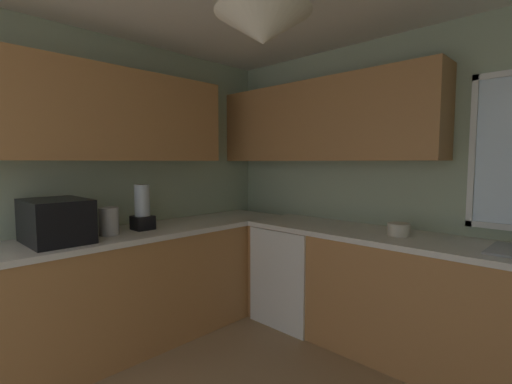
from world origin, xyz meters
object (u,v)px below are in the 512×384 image
object	(u,v)px
dishwasher	(297,273)
microwave	(56,221)
bowl	(399,229)
kettle	(109,221)
blender_appliance	(142,209)

from	to	relation	value
dishwasher	microwave	size ratio (longest dim) A/B	1.78
dishwasher	microwave	bearing A→B (deg)	-110.29
bowl	microwave	bearing A→B (deg)	-130.83
dishwasher	bowl	world-z (taller)	bowl
kettle	bowl	bearing A→B (deg)	43.42
bowl	blender_appliance	xyz separation A→B (m)	(-1.57, -1.18, 0.12)
microwave	blender_appliance	size ratio (longest dim) A/B	1.33
dishwasher	bowl	bearing A→B (deg)	1.89
dishwasher	bowl	xyz separation A→B (m)	(0.91, 0.03, 0.52)
bowl	blender_appliance	bearing A→B (deg)	-142.93
dishwasher	blender_appliance	xyz separation A→B (m)	(-0.66, -1.15, 0.64)
microwave	blender_appliance	distance (m)	0.63
kettle	microwave	bearing A→B (deg)	-93.28
microwave	bowl	size ratio (longest dim) A/B	2.98
kettle	blender_appliance	world-z (taller)	blender_appliance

